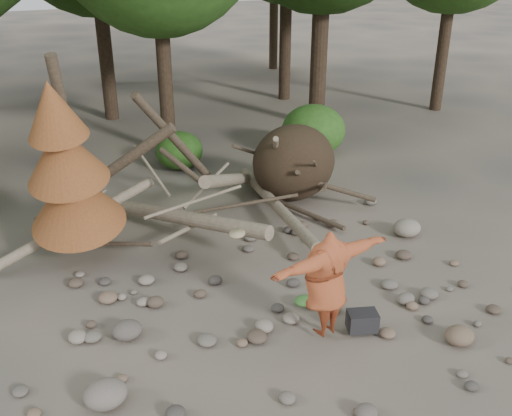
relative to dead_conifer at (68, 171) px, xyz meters
name	(u,v)px	position (x,y,z in m)	size (l,w,h in m)	color
ground	(295,307)	(3.12, -3.37, -2.11)	(120.00, 120.00, 0.00)	#514C44
deadfall_pile	(275,169)	(5.13, 0.87, -1.16)	(8.55, 5.24, 3.30)	#332619
dead_conifer	(68,171)	(0.00, 0.00, 0.00)	(2.06, 2.16, 4.35)	#4C3F30
bush_mid	(179,151)	(3.92, 4.43, -1.55)	(1.40, 1.40, 1.12)	#295719
bush_right	(313,130)	(8.12, 3.63, -1.31)	(2.00, 2.00, 1.60)	#336720
frisbee_thrower	(326,283)	(3.10, -4.31, -1.07)	(2.66, 1.12, 1.98)	#A94926
backpack	(362,324)	(3.73, -4.55, -1.94)	(0.50, 0.34, 0.34)	black
cloth_green	(304,303)	(3.28, -3.44, -2.04)	(0.40, 0.33, 0.15)	#346A2A
cloth_orange	(315,302)	(3.49, -3.47, -2.05)	(0.32, 0.26, 0.12)	#BF7420
boulder_front_left	(106,394)	(-0.58, -4.17, -1.92)	(0.63, 0.57, 0.38)	slate
boulder_front_right	(460,336)	(4.97, -5.56, -1.96)	(0.50, 0.45, 0.30)	brown
boulder_mid_right	(407,228)	(6.88, -2.14, -1.92)	(0.65, 0.58, 0.39)	gray
boulder_mid_left	(127,330)	(0.15, -2.80, -1.96)	(0.51, 0.46, 0.31)	#5B544D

